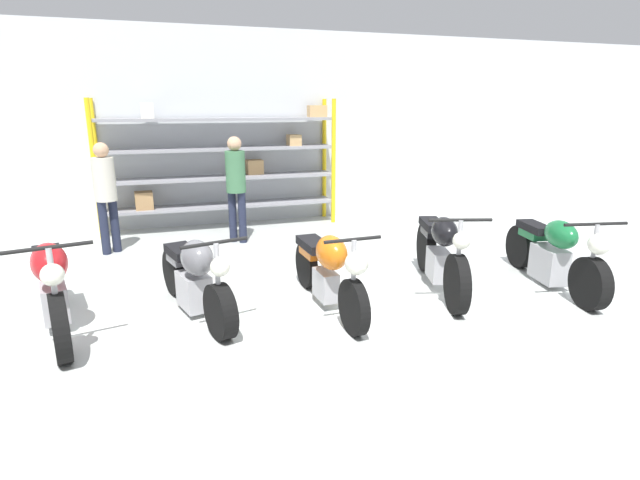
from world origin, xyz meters
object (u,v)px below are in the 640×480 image
at_px(shelving_rack, 221,162).
at_px(motorcycle_red, 52,286).
at_px(motorcycle_black, 440,252).
at_px(motorcycle_green, 554,253).
at_px(person_near_rack, 105,189).
at_px(person_browsing, 236,181).
at_px(motorcycle_orange, 328,268).
at_px(motorcycle_grey, 195,278).

bearing_deg(shelving_rack, motorcycle_red, -119.20).
xyz_separation_m(motorcycle_black, motorcycle_green, (1.41, -0.35, -0.05)).
relative_size(motorcycle_red, person_near_rack, 1.24).
bearing_deg(motorcycle_red, person_browsing, 128.64).
height_order(shelving_rack, person_browsing, shelving_rack).
height_order(motorcycle_orange, motorcycle_black, motorcycle_black).
height_order(motorcycle_grey, motorcycle_green, motorcycle_green).
distance_m(shelving_rack, motorcycle_black, 4.73).
distance_m(motorcycle_grey, motorcycle_orange, 1.46).
height_order(motorcycle_black, person_near_rack, person_near_rack).
relative_size(motorcycle_orange, motorcycle_green, 0.96).
relative_size(motorcycle_red, motorcycle_grey, 1.07).
bearing_deg(motorcycle_orange, motorcycle_black, 93.53).
relative_size(person_browsing, person_near_rack, 1.03).
bearing_deg(motorcycle_orange, motorcycle_grey, -104.60).
xyz_separation_m(shelving_rack, person_near_rack, (-1.91, -1.18, -0.22)).
height_order(motorcycle_green, person_browsing, person_browsing).
bearing_deg(motorcycle_green, motorcycle_black, -92.68).
xyz_separation_m(motorcycle_grey, person_near_rack, (-1.05, 2.84, 0.58)).
distance_m(motorcycle_grey, motorcycle_black, 2.94).
height_order(motorcycle_red, person_browsing, person_browsing).
relative_size(shelving_rack, motorcycle_orange, 2.12).
bearing_deg(motorcycle_green, shelving_rack, -131.15).
xyz_separation_m(person_browsing, person_near_rack, (-1.98, -0.02, -0.03)).
bearing_deg(person_near_rack, shelving_rack, -93.57).
xyz_separation_m(motorcycle_black, person_browsing, (-2.01, 3.02, 0.55)).
distance_m(person_browsing, person_near_rack, 1.98).
bearing_deg(motorcycle_green, person_browsing, -123.34).
bearing_deg(motorcycle_orange, person_browsing, -173.32).
height_order(shelving_rack, motorcycle_green, shelving_rack).
distance_m(motorcycle_black, person_browsing, 3.67).
relative_size(motorcycle_orange, motorcycle_black, 0.97).
relative_size(motorcycle_grey, person_near_rack, 1.16).
bearing_deg(motorcycle_black, motorcycle_grey, -76.12).
height_order(shelving_rack, motorcycle_grey, shelving_rack).
bearing_deg(person_browsing, motorcycle_black, 70.80).
bearing_deg(shelving_rack, motorcycle_orange, -82.56).
bearing_deg(person_near_rack, motorcycle_green, -157.21).
bearing_deg(shelving_rack, motorcycle_black, -63.55).
xyz_separation_m(motorcycle_grey, motorcycle_black, (2.94, -0.16, 0.06)).
relative_size(shelving_rack, person_browsing, 2.45).
bearing_deg(person_browsing, person_near_rack, -52.24).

